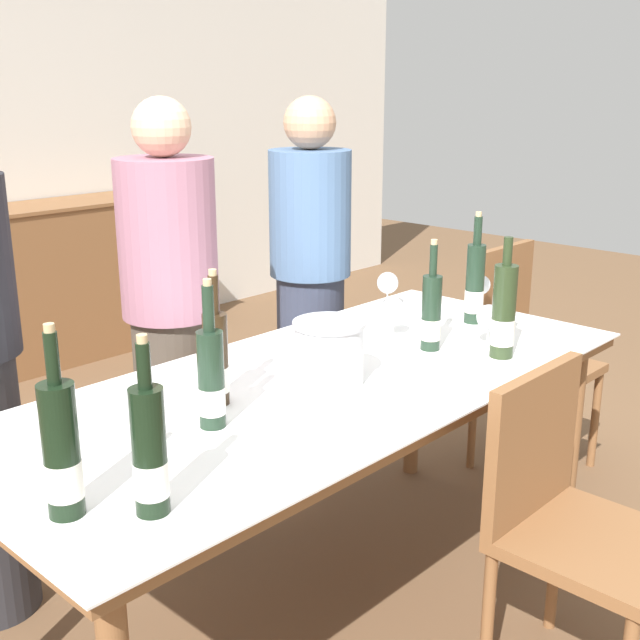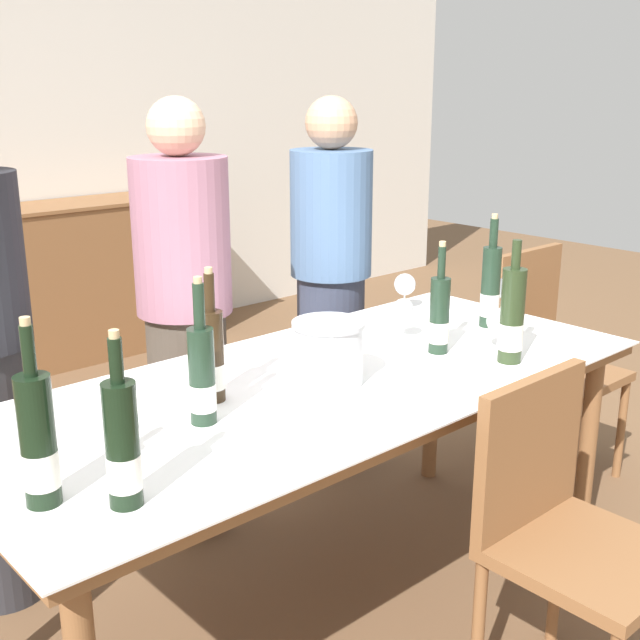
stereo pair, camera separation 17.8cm
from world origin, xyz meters
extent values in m
plane|color=brown|center=(0.00, 0.00, 0.00)|extent=(12.00, 12.00, 0.00)
cube|color=brown|center=(0.60, 2.77, 0.45)|extent=(1.58, 0.44, 0.90)
cube|color=brown|center=(0.60, 2.77, 0.91)|extent=(1.62, 0.46, 0.02)
cylinder|color=brown|center=(0.93, -0.35, 0.36)|extent=(0.06, 0.06, 0.72)
cylinder|color=brown|center=(0.93, 0.35, 0.36)|extent=(0.06, 0.06, 0.72)
cube|color=brown|center=(0.00, 0.00, 0.74)|extent=(2.02, 0.86, 0.04)
cube|color=white|center=(0.00, 0.00, 0.76)|extent=(2.05, 0.89, 0.01)
cylinder|color=silver|center=(0.00, -0.04, 0.85)|extent=(0.20, 0.20, 0.18)
cylinder|color=silver|center=(0.00, -0.04, 0.94)|extent=(0.21, 0.21, 0.01)
cylinder|color=#1E3323|center=(0.80, 0.00, 0.90)|extent=(0.07, 0.07, 0.28)
cylinder|color=white|center=(0.80, 0.00, 0.84)|extent=(0.07, 0.07, 0.08)
cylinder|color=#1E3323|center=(0.80, 0.00, 1.09)|extent=(0.03, 0.03, 0.10)
cylinder|color=tan|center=(0.80, 0.00, 1.15)|extent=(0.02, 0.02, 0.02)
cylinder|color=#1E3323|center=(0.45, -0.07, 0.88)|extent=(0.06, 0.06, 0.24)
cylinder|color=silver|center=(0.45, -0.07, 0.83)|extent=(0.06, 0.06, 0.07)
cylinder|color=#1E3323|center=(0.45, -0.07, 1.05)|extent=(0.02, 0.02, 0.10)
cylinder|color=tan|center=(0.45, -0.07, 1.11)|extent=(0.02, 0.02, 0.02)
cylinder|color=#28381E|center=(0.54, -0.27, 0.91)|extent=(0.07, 0.07, 0.29)
cylinder|color=white|center=(0.54, -0.27, 0.84)|extent=(0.07, 0.07, 0.08)
cylinder|color=#28381E|center=(0.54, -0.27, 1.10)|extent=(0.03, 0.03, 0.09)
cylinder|color=black|center=(-0.77, -0.27, 0.89)|extent=(0.07, 0.07, 0.26)
cylinder|color=white|center=(-0.77, -0.27, 0.84)|extent=(0.07, 0.07, 0.07)
cylinder|color=black|center=(-0.77, -0.27, 1.07)|extent=(0.03, 0.03, 0.09)
cylinder|color=tan|center=(-0.77, -0.27, 1.13)|extent=(0.02, 0.02, 0.02)
cylinder|color=#332314|center=(-0.32, 0.08, 0.89)|extent=(0.07, 0.07, 0.25)
cylinder|color=white|center=(-0.32, 0.08, 0.83)|extent=(0.07, 0.07, 0.07)
cylinder|color=#332314|center=(-0.32, 0.08, 1.06)|extent=(0.03, 0.03, 0.10)
cylinder|color=tan|center=(-0.32, 0.08, 1.12)|extent=(0.02, 0.02, 0.02)
cylinder|color=#1E3323|center=(-0.42, -0.03, 0.89)|extent=(0.07, 0.07, 0.25)
cylinder|color=white|center=(-0.42, -0.03, 0.83)|extent=(0.07, 0.07, 0.07)
cylinder|color=#1E3323|center=(-0.42, -0.03, 1.07)|extent=(0.03, 0.03, 0.11)
cylinder|color=tan|center=(-0.42, -0.03, 1.13)|extent=(0.02, 0.02, 0.02)
cylinder|color=black|center=(-0.89, -0.15, 0.90)|extent=(0.07, 0.07, 0.28)
cylinder|color=white|center=(-0.89, -0.15, 0.84)|extent=(0.07, 0.07, 0.08)
cylinder|color=black|center=(-0.89, -0.15, 1.09)|extent=(0.03, 0.03, 0.10)
cylinder|color=tan|center=(-0.89, -0.15, 1.15)|extent=(0.02, 0.02, 0.02)
cylinder|color=white|center=(0.60, -0.18, 0.76)|extent=(0.07, 0.07, 0.00)
cylinder|color=white|center=(0.60, -0.18, 0.80)|extent=(0.01, 0.01, 0.06)
sphere|color=white|center=(0.60, -0.18, 0.86)|extent=(0.08, 0.08, 0.08)
cylinder|color=white|center=(0.94, 0.06, 0.76)|extent=(0.07, 0.07, 0.00)
cylinder|color=white|center=(0.94, 0.06, 0.80)|extent=(0.01, 0.01, 0.07)
sphere|color=white|center=(0.94, 0.06, 0.87)|extent=(0.07, 0.07, 0.07)
cylinder|color=white|center=(0.74, 0.35, 0.76)|extent=(0.06, 0.06, 0.00)
cylinder|color=white|center=(0.74, 0.35, 0.80)|extent=(0.01, 0.01, 0.06)
sphere|color=white|center=(0.74, 0.35, 0.86)|extent=(0.08, 0.08, 0.08)
cylinder|color=white|center=(0.46, 0.10, 0.76)|extent=(0.07, 0.07, 0.00)
cylinder|color=white|center=(0.46, 0.10, 0.81)|extent=(0.01, 0.01, 0.08)
sphere|color=white|center=(0.46, 0.10, 0.87)|extent=(0.07, 0.07, 0.07)
cylinder|color=brown|center=(1.14, -0.18, 0.21)|extent=(0.03, 0.03, 0.43)
cylinder|color=brown|center=(1.51, -0.18, 0.21)|extent=(0.03, 0.03, 0.43)
cylinder|color=brown|center=(1.14, 0.18, 0.21)|extent=(0.03, 0.03, 0.43)
cylinder|color=brown|center=(1.51, 0.18, 0.21)|extent=(0.03, 0.03, 0.43)
cube|color=brown|center=(1.32, 0.00, 0.45)|extent=(0.42, 0.42, 0.04)
cube|color=brown|center=(1.32, 0.19, 0.70)|extent=(0.42, 0.04, 0.47)
cylinder|color=brown|center=(0.04, -0.58, 0.22)|extent=(0.03, 0.03, 0.43)
cylinder|color=brown|center=(0.41, -0.58, 0.22)|extent=(0.03, 0.03, 0.43)
cube|color=brown|center=(0.22, -0.76, 0.45)|extent=(0.42, 0.42, 0.04)
cube|color=brown|center=(0.22, -0.57, 0.67)|extent=(0.42, 0.04, 0.41)
cylinder|color=#51473D|center=(-0.01, 0.69, 0.41)|extent=(0.28, 0.28, 0.82)
cylinder|color=#9E667A|center=(-0.01, 0.69, 1.09)|extent=(0.33, 0.33, 0.53)
sphere|color=#DBAD89|center=(-0.01, 0.69, 1.45)|extent=(0.19, 0.19, 0.19)
cylinder|color=#383F56|center=(0.72, 0.73, 0.42)|extent=(0.28, 0.28, 0.83)
cylinder|color=#4C6B93|center=(0.72, 0.73, 1.08)|extent=(0.33, 0.33, 0.50)
sphere|color=tan|center=(0.72, 0.73, 1.44)|extent=(0.21, 0.21, 0.21)
camera|label=1|loc=(-1.58, -1.49, 1.59)|focal=45.00mm
camera|label=2|loc=(-1.45, -1.62, 1.59)|focal=45.00mm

